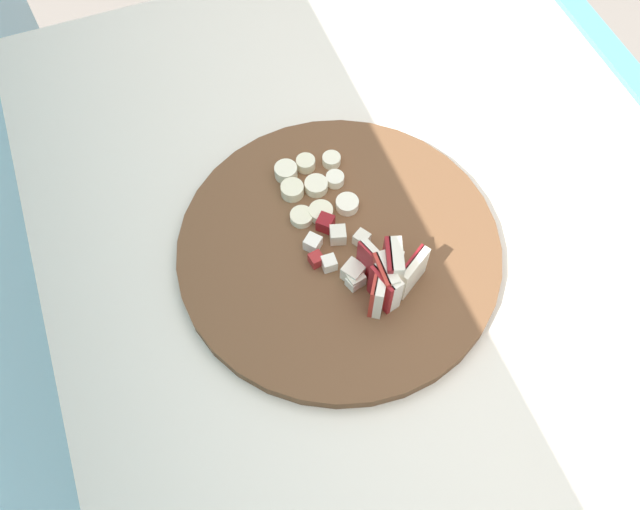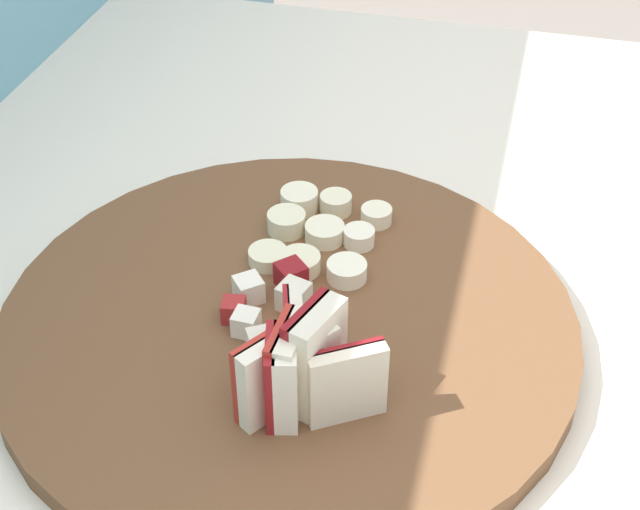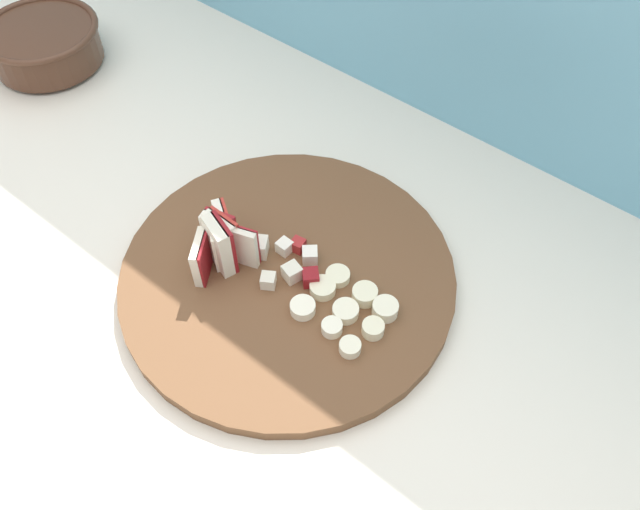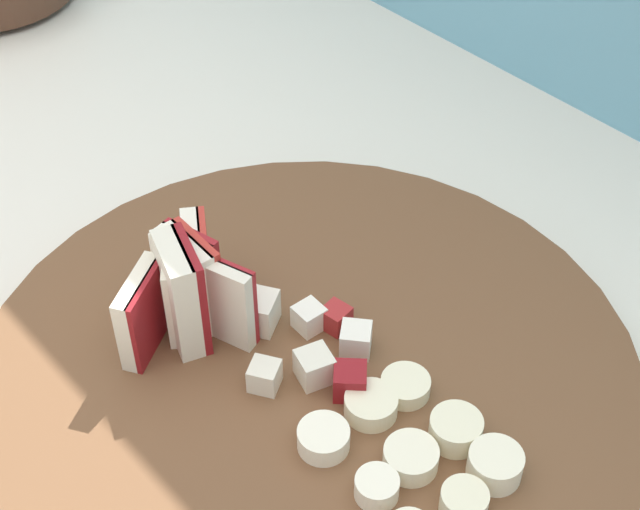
{
  "view_description": "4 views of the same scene",
  "coord_description": "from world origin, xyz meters",
  "px_view_note": "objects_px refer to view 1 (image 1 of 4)",
  "views": [
    {
      "loc": [
        -0.24,
        0.24,
        1.58
      ],
      "look_at": [
        0.09,
        0.11,
        0.95
      ],
      "focal_mm": 37.85,
      "sensor_mm": 36.0,
      "label": 1
    },
    {
      "loc": [
        -0.32,
        -0.05,
        1.32
      ],
      "look_at": [
        0.15,
        0.06,
        0.93
      ],
      "focal_mm": 52.93,
      "sensor_mm": 36.0,
      "label": 2
    },
    {
      "loc": [
        0.41,
        -0.23,
        1.5
      ],
      "look_at": [
        0.14,
        0.11,
        0.92
      ],
      "focal_mm": 36.55,
      "sensor_mm": 36.0,
      "label": 3
    },
    {
      "loc": [
        0.39,
        -0.15,
        1.31
      ],
      "look_at": [
        0.1,
        0.11,
        0.95
      ],
      "focal_mm": 53.55,
      "sensor_mm": 36.0,
      "label": 4
    }
  ],
  "objects_px": {
    "cutting_board": "(339,249)",
    "banana_slice_rows": "(313,188)",
    "apple_wedge_fan": "(388,277)",
    "apple_dice_pile": "(340,255)"
  },
  "relations": [
    {
      "from": "cutting_board",
      "to": "banana_slice_rows",
      "type": "distance_m",
      "value": 0.08
    },
    {
      "from": "apple_wedge_fan",
      "to": "banana_slice_rows",
      "type": "height_order",
      "value": "apple_wedge_fan"
    },
    {
      "from": "cutting_board",
      "to": "apple_dice_pile",
      "type": "relative_size",
      "value": 3.61
    },
    {
      "from": "apple_wedge_fan",
      "to": "cutting_board",
      "type": "bearing_deg",
      "value": 21.51
    },
    {
      "from": "cutting_board",
      "to": "apple_dice_pile",
      "type": "xyz_separation_m",
      "value": [
        -0.02,
        0.01,
        0.02
      ]
    },
    {
      "from": "cutting_board",
      "to": "banana_slice_rows",
      "type": "bearing_deg",
      "value": 1.16
    },
    {
      "from": "apple_dice_pile",
      "to": "banana_slice_rows",
      "type": "relative_size",
      "value": 1.05
    },
    {
      "from": "apple_wedge_fan",
      "to": "banana_slice_rows",
      "type": "xyz_separation_m",
      "value": [
        0.15,
        0.03,
        -0.02
      ]
    },
    {
      "from": "apple_wedge_fan",
      "to": "apple_dice_pile",
      "type": "distance_m",
      "value": 0.07
    },
    {
      "from": "apple_wedge_fan",
      "to": "apple_dice_pile",
      "type": "xyz_separation_m",
      "value": [
        0.05,
        0.03,
        -0.02
      ]
    }
  ]
}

